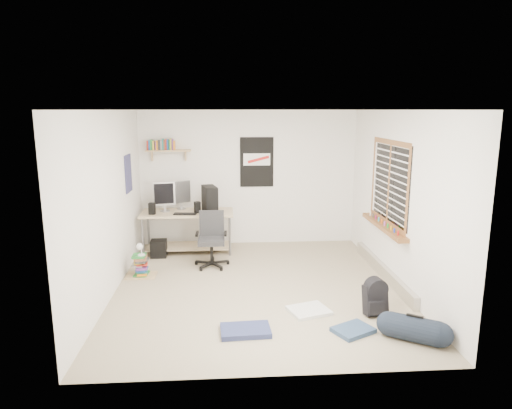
{
  "coord_description": "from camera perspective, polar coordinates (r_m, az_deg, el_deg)",
  "views": [
    {
      "loc": [
        -0.43,
        -6.16,
        2.5
      ],
      "look_at": [
        0.01,
        0.43,
        1.13
      ],
      "focal_mm": 32.0,
      "sensor_mm": 36.0,
      "label": 1
    }
  ],
  "objects": [
    {
      "name": "jeans_a",
      "position": [
        5.4,
        -1.32,
        -15.47
      ],
      "size": [
        0.58,
        0.39,
        0.06
      ],
      "primitive_type": "cube",
      "rotation": [
        0.0,
        0.0,
        0.05
      ],
      "color": "navy",
      "rests_on": "floor"
    },
    {
      "name": "ceiling",
      "position": [
        6.18,
        0.14,
        11.8
      ],
      "size": [
        4.0,
        4.5,
        0.01
      ],
      "primitive_type": "cube",
      "color": "white",
      "rests_on": "ground"
    },
    {
      "name": "window",
      "position": [
        6.97,
        16.18,
        2.62
      ],
      "size": [
        0.1,
        1.5,
        1.26
      ],
      "primitive_type": "cube",
      "color": "brown",
      "rests_on": "right_wall"
    },
    {
      "name": "right_wall",
      "position": [
        6.74,
        17.39,
        0.53
      ],
      "size": [
        0.01,
        4.5,
        2.5
      ],
      "primitive_type": "cube",
      "color": "silver",
      "rests_on": "ground"
    },
    {
      "name": "poster_left_wall",
      "position": [
        7.59,
        -15.68,
        3.75
      ],
      "size": [
        0.02,
        0.42,
        0.6
      ],
      "primitive_type": "cube",
      "color": "navy",
      "rests_on": "left_wall"
    },
    {
      "name": "pc_tower",
      "position": [
        8.03,
        -5.81,
        0.67
      ],
      "size": [
        0.31,
        0.48,
        0.46
      ],
      "primitive_type": "cube",
      "rotation": [
        0.0,
        0.0,
        0.25
      ],
      "color": "black",
      "rests_on": "desk"
    },
    {
      "name": "desk",
      "position": [
        8.24,
        -8.5,
        -3.39
      ],
      "size": [
        1.74,
        1.12,
        0.73
      ],
      "primitive_type": "cube",
      "rotation": [
        0.0,
        0.0,
        0.28
      ],
      "color": "tan",
      "rests_on": "floor"
    },
    {
      "name": "poster_back_wall",
      "position": [
        8.47,
        0.09,
        5.32
      ],
      "size": [
        0.62,
        0.03,
        0.92
      ],
      "primitive_type": "cube",
      "color": "black",
      "rests_on": "back_wall"
    },
    {
      "name": "duffel_bag",
      "position": [
        5.47,
        19.14,
        -14.49
      ],
      "size": [
        0.39,
        0.39,
        0.55
      ],
      "primitive_type": "cylinder",
      "rotation": [
        0.0,
        0.0,
        -0.57
      ],
      "color": "black",
      "rests_on": "floor"
    },
    {
      "name": "subwoofer",
      "position": [
        8.11,
        -12.06,
        -5.43
      ],
      "size": [
        0.28,
        0.28,
        0.3
      ],
      "primitive_type": "cube",
      "rotation": [
        0.0,
        0.0,
        0.03
      ],
      "color": "black",
      "rests_on": "floor"
    },
    {
      "name": "monitor_left",
      "position": [
        8.2,
        -11.35,
        0.56
      ],
      "size": [
        0.39,
        0.17,
        0.41
      ],
      "primitive_type": "cube",
      "rotation": [
        0.0,
        0.0,
        0.21
      ],
      "color": "#A8A7AC",
      "rests_on": "desk"
    },
    {
      "name": "desk_lamp",
      "position": [
        7.16,
        -14.15,
        -5.84
      ],
      "size": [
        0.13,
        0.19,
        0.18
      ],
      "primitive_type": "cube",
      "rotation": [
        0.0,
        0.0,
        0.11
      ],
      "color": "silver",
      "rests_on": "book_stack"
    },
    {
      "name": "wall_shelf",
      "position": [
        8.4,
        -10.9,
        6.63
      ],
      "size": [
        0.8,
        0.22,
        0.24
      ],
      "primitive_type": "cube",
      "color": "tan",
      "rests_on": "back_wall"
    },
    {
      "name": "backpack",
      "position": [
        5.94,
        14.67,
        -11.44
      ],
      "size": [
        0.3,
        0.25,
        0.37
      ],
      "primitive_type": "cube",
      "rotation": [
        0.0,
        0.0,
        0.13
      ],
      "color": "black",
      "rests_on": "floor"
    },
    {
      "name": "jeans_b",
      "position": [
        5.53,
        12.04,
        -15.11
      ],
      "size": [
        0.53,
        0.49,
        0.05
      ],
      "primitive_type": "cube",
      "rotation": [
        0.0,
        0.0,
        0.49
      ],
      "color": "navy",
      "rests_on": "floor"
    },
    {
      "name": "left_wall",
      "position": [
        6.48,
        -17.84,
        0.06
      ],
      "size": [
        0.01,
        4.5,
        2.5
      ],
      "primitive_type": "cube",
      "color": "silver",
      "rests_on": "ground"
    },
    {
      "name": "back_wall",
      "position": [
        8.52,
        -0.93,
        3.33
      ],
      "size": [
        4.0,
        0.01,
        2.5
      ],
      "primitive_type": "cube",
      "color": "silver",
      "rests_on": "ground"
    },
    {
      "name": "keyboard",
      "position": [
        7.94,
        -8.85,
        -1.16
      ],
      "size": [
        0.4,
        0.18,
        0.02
      ],
      "primitive_type": "cube",
      "rotation": [
        0.0,
        0.0,
        -0.11
      ],
      "color": "black",
      "rests_on": "desk"
    },
    {
      "name": "baseboard_heater",
      "position": [
        7.3,
        15.61,
        -7.97
      ],
      "size": [
        0.08,
        2.5,
        0.18
      ],
      "primitive_type": "cube",
      "color": "#B7B2A8",
      "rests_on": "floor"
    },
    {
      "name": "speaker_left",
      "position": [
        8.04,
        -12.87,
        -0.49
      ],
      "size": [
        0.12,
        0.12,
        0.2
      ],
      "primitive_type": "cube",
      "rotation": [
        0.0,
        0.0,
        -0.18
      ],
      "color": "black",
      "rests_on": "desk"
    },
    {
      "name": "monitor_right",
      "position": [
        8.35,
        -9.34,
        0.77
      ],
      "size": [
        0.35,
        0.26,
        0.39
      ],
      "primitive_type": "cube",
      "rotation": [
        0.0,
        0.0,
        0.54
      ],
      "color": "#B1B1B6",
      "rests_on": "desk"
    },
    {
      "name": "book_stack",
      "position": [
        7.25,
        -14.19,
        -7.52
      ],
      "size": [
        0.5,
        0.44,
        0.3
      ],
      "primitive_type": "cube",
      "rotation": [
        0.0,
        0.0,
        -0.18
      ],
      "color": "olive",
      "rests_on": "floor"
    },
    {
      "name": "office_chair",
      "position": [
        7.39,
        -5.6,
        -4.08
      ],
      "size": [
        0.6,
        0.6,
        0.9
      ],
      "primitive_type": "cube",
      "rotation": [
        0.0,
        0.0,
        -0.03
      ],
      "color": "#27282A",
      "rests_on": "floor"
    },
    {
      "name": "floor",
      "position": [
        6.67,
        0.13,
        -10.31
      ],
      "size": [
        4.0,
        4.5,
        0.01
      ],
      "primitive_type": "cube",
      "color": "gray",
      "rests_on": "ground"
    },
    {
      "name": "tshirt",
      "position": [
        5.94,
        6.61,
        -13.03
      ],
      "size": [
        0.58,
        0.53,
        0.04
      ],
      "primitive_type": "cube",
      "rotation": [
        0.0,
        0.0,
        0.32
      ],
      "color": "silver",
      "rests_on": "floor"
    },
    {
      "name": "speaker_right",
      "position": [
        8.03,
        -7.34,
        -0.34
      ],
      "size": [
        0.13,
        0.13,
        0.19
      ],
      "primitive_type": "cube",
      "rotation": [
        0.0,
        0.0,
        0.39
      ],
      "color": "black",
      "rests_on": "desk"
    }
  ]
}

